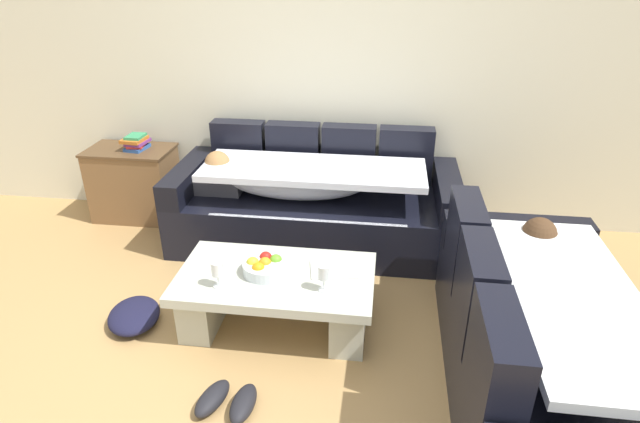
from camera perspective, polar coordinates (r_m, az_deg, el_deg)
ground_plane at (r=3.08m, az=-8.58°, el=-17.69°), size 14.00×14.00×0.00m
back_wall at (r=4.39m, az=-2.08°, el=16.13°), size 9.00×0.10×2.70m
couch_along_wall at (r=4.18m, az=-0.97°, el=0.91°), size 2.24×0.92×0.88m
couch_near_window at (r=2.96m, az=23.14°, el=-13.37°), size 0.92×1.94×0.88m
coffee_table at (r=3.27m, az=-4.82°, el=-8.98°), size 1.20×0.68×0.38m
fruit_bowl at (r=3.20m, az=-6.07°, el=-5.97°), size 0.28×0.28×0.10m
wine_glass_near_left at (r=3.07m, az=-11.25°, el=-6.30°), size 0.07×0.07×0.17m
wine_glass_near_right at (r=2.98m, az=0.43°, el=-6.81°), size 0.07×0.07×0.17m
open_magazine at (r=3.22m, az=1.50°, el=-6.39°), size 0.31×0.26×0.01m
side_cabinet at (r=4.87m, az=-19.72°, el=2.95°), size 0.72×0.44×0.64m
book_stack_on_cabinet at (r=4.71m, az=-19.57°, el=7.19°), size 0.20×0.23×0.12m
pair_of_shoes at (r=2.91m, az=-10.11°, el=-19.83°), size 0.33×0.30×0.09m
crumpled_garment at (r=3.58m, az=-19.77°, el=-10.71°), size 0.43×0.48×0.12m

